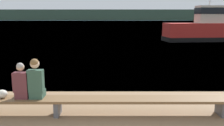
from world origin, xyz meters
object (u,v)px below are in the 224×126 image
object	(u,v)px
bench_main	(58,101)
tugboat_red	(207,30)
person_left	(22,83)
person_right	(36,80)
shopping_bag	(2,94)

from	to	relation	value
bench_main	tugboat_red	distance (m)	22.88
person_left	person_right	xyz separation A→B (m)	(0.36, -0.01, 0.07)
person_left	person_right	size ratio (longest dim) A/B	0.90
bench_main	person_right	bearing A→B (deg)	179.44
person_left	bench_main	bearing A→B (deg)	-0.66
person_left	shopping_bag	bearing A→B (deg)	179.24
bench_main	person_right	world-z (taller)	person_right
person_left	person_right	bearing A→B (deg)	-0.82
shopping_bag	tugboat_red	size ratio (longest dim) A/B	0.03
person_right	shopping_bag	world-z (taller)	person_right
person_left	tugboat_red	distance (m)	23.30
tugboat_red	person_left	bearing A→B (deg)	142.84
shopping_bag	tugboat_red	bearing A→B (deg)	57.54
person_right	bench_main	bearing A→B (deg)	-0.56
bench_main	shopping_bag	world-z (taller)	shopping_bag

